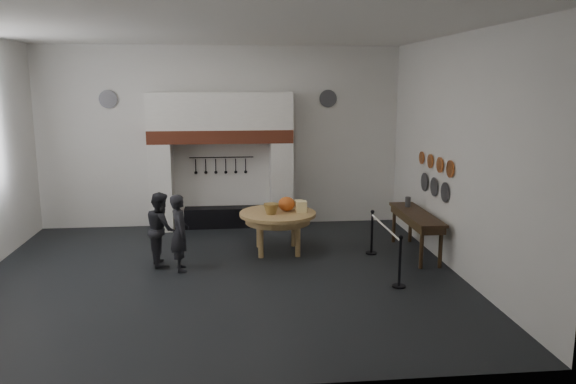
{
  "coord_description": "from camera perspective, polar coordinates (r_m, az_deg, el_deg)",
  "views": [
    {
      "loc": [
        0.22,
        -10.17,
        3.6
      ],
      "look_at": [
        1.41,
        1.26,
        1.35
      ],
      "focal_mm": 35.0,
      "sensor_mm": 36.0,
      "label": 1
    }
  ],
  "objects": [
    {
      "name": "floor",
      "position": [
        10.79,
        -6.83,
        -8.49
      ],
      "size": [
        9.0,
        8.0,
        0.02
      ],
      "primitive_type": "cube",
      "color": "black",
      "rests_on": "ground"
    },
    {
      "name": "pumpkin",
      "position": [
        12.07,
        -0.15,
        -1.22
      ],
      "size": [
        0.36,
        0.36,
        0.31
      ],
      "primitive_type": "ellipsoid",
      "color": "#CA561C",
      "rests_on": "work_table"
    },
    {
      "name": "pewter_plate_left",
      "position": [
        11.59,
        15.65,
        -0.03
      ],
      "size": [
        0.03,
        0.4,
        0.4
      ],
      "primitive_type": "cylinder",
      "rotation": [
        0.0,
        1.57,
        0.0
      ],
      "color": "#4C4C51",
      "rests_on": "wall_right"
    },
    {
      "name": "side_table",
      "position": [
        12.12,
        12.92,
        -2.22
      ],
      "size": [
        0.55,
        2.2,
        0.06
      ],
      "primitive_type": "cube",
      "color": "#3C2B16",
      "rests_on": "floor"
    },
    {
      "name": "iron_range",
      "position": [
        14.29,
        -6.64,
        -2.56
      ],
      "size": [
        1.9,
        0.45,
        0.5
      ],
      "primitive_type": "cube",
      "color": "black",
      "rests_on": "floor"
    },
    {
      "name": "copper_pan_d",
      "position": [
        12.85,
        13.42,
        3.4
      ],
      "size": [
        0.03,
        0.28,
        0.28
      ],
      "primitive_type": "cylinder",
      "rotation": [
        0.0,
        1.57,
        0.0
      ],
      "color": "#C6662D",
      "rests_on": "wall_right"
    },
    {
      "name": "chimney_hood",
      "position": [
        13.84,
        -6.89,
        8.18
      ],
      "size": [
        3.5,
        0.7,
        0.9
      ],
      "primitive_type": "cube",
      "color": "silver",
      "rests_on": "hearth_brick_band"
    },
    {
      "name": "wall_back",
      "position": [
        14.24,
        -6.81,
        5.56
      ],
      "size": [
        9.0,
        0.02,
        4.5
      ],
      "primitive_type": "cube",
      "color": "silver",
      "rests_on": "floor"
    },
    {
      "name": "cheese_block_small",
      "position": [
        12.25,
        1.09,
        -1.29
      ],
      "size": [
        0.18,
        0.18,
        0.2
      ],
      "primitive_type": "cube",
      "color": "#F2DB91",
      "rests_on": "work_table"
    },
    {
      "name": "barrier_post_far",
      "position": [
        12.07,
        8.51,
        -4.18
      ],
      "size": [
        0.05,
        0.05,
        0.9
      ],
      "primitive_type": "cylinder",
      "color": "black",
      "rests_on": "floor"
    },
    {
      "name": "utensil_rail",
      "position": [
        14.21,
        -6.77,
        3.52
      ],
      "size": [
        1.6,
        0.02,
        0.02
      ],
      "primitive_type": "cylinder",
      "rotation": [
        0.0,
        1.57,
        0.0
      ],
      "color": "black",
      "rests_on": "wall_back"
    },
    {
      "name": "copper_pan_b",
      "position": [
        11.83,
        15.16,
        2.67
      ],
      "size": [
        0.03,
        0.32,
        0.32
      ],
      "primitive_type": "cylinder",
      "rotation": [
        0.0,
        1.57,
        0.0
      ],
      "color": "#C6662D",
      "rests_on": "wall_right"
    },
    {
      "name": "copper_pan_c",
      "position": [
        12.34,
        14.26,
        3.05
      ],
      "size": [
        0.03,
        0.3,
        0.3
      ],
      "primitive_type": "cylinder",
      "rotation": [
        0.0,
        1.57,
        0.0
      ],
      "color": "#C6662D",
      "rests_on": "wall_right"
    },
    {
      "name": "barrier_rope",
      "position": [
        11.04,
        9.85,
        -3.52
      ],
      "size": [
        0.04,
        2.0,
        0.04
      ],
      "primitive_type": "cylinder",
      "rotation": [
        1.57,
        0.0,
        0.0
      ],
      "color": "white",
      "rests_on": "barrier_post_near"
    },
    {
      "name": "wall_right",
      "position": [
        11.12,
        16.81,
        3.63
      ],
      "size": [
        0.02,
        8.0,
        4.5
      ],
      "primitive_type": "cube",
      "color": "silver",
      "rests_on": "floor"
    },
    {
      "name": "visitor_far",
      "position": [
        11.46,
        -12.76,
        -3.66
      ],
      "size": [
        0.73,
        0.84,
        1.48
      ],
      "primitive_type": "imported",
      "rotation": [
        0.0,
        0.0,
        1.84
      ],
      "color": "black",
      "rests_on": "floor"
    },
    {
      "name": "visitor_near",
      "position": [
        11.03,
        -10.93,
        -4.09
      ],
      "size": [
        0.46,
        0.61,
        1.5
      ],
      "primitive_type": "imported",
      "rotation": [
        0.0,
        0.0,
        1.76
      ],
      "color": "black",
      "rests_on": "floor"
    },
    {
      "name": "bread_loaf",
      "position": [
        12.3,
        -1.65,
        -1.41
      ],
      "size": [
        0.31,
        0.18,
        0.13
      ],
      "primitive_type": "ellipsoid",
      "color": "#9B5937",
      "rests_on": "work_table"
    },
    {
      "name": "pewter_plate_back_right",
      "position": [
        14.35,
        4.09,
        9.45
      ],
      "size": [
        0.44,
        0.03,
        0.44
      ],
      "primitive_type": "cylinder",
      "rotation": [
        1.57,
        0.0,
        0.0
      ],
      "color": "#4C4C51",
      "rests_on": "wall_back"
    },
    {
      "name": "pewter_plate_mid",
      "position": [
        12.14,
        14.63,
        0.51
      ],
      "size": [
        0.03,
        0.4,
        0.4
      ],
      "primitive_type": "cylinder",
      "rotation": [
        0.0,
        1.57,
        0.0
      ],
      "color": "#4C4C51",
      "rests_on": "wall_right"
    },
    {
      "name": "cheese_block_big",
      "position": [
        11.96,
        1.36,
        -1.5
      ],
      "size": [
        0.22,
        0.22,
        0.24
      ],
      "primitive_type": "cube",
      "color": "#FFE798",
      "rests_on": "work_table"
    },
    {
      "name": "pewter_jug",
      "position": [
        12.65,
        12.08,
        -0.99
      ],
      "size": [
        0.12,
        0.12,
        0.22
      ],
      "primitive_type": "cylinder",
      "color": "#4D4E52",
      "rests_on": "side_table"
    },
    {
      "name": "hearth_brick_band",
      "position": [
        13.88,
        -6.83,
        5.67
      ],
      "size": [
        3.5,
        0.72,
        0.32
      ],
      "primitive_type": "cube",
      "color": "#9E442B",
      "rests_on": "chimney_pier_left"
    },
    {
      "name": "work_table",
      "position": [
        11.99,
        -1.05,
        -2.23
      ],
      "size": [
        1.86,
        1.86,
        0.07
      ],
      "primitive_type": "cylinder",
      "rotation": [
        0.0,
        0.0,
        0.15
      ],
      "color": "tan",
      "rests_on": "floor"
    },
    {
      "name": "wall_front",
      "position": [
        6.32,
        -7.8,
        -1.34
      ],
      "size": [
        9.0,
        0.02,
        4.5
      ],
      "primitive_type": "cube",
      "color": "silver",
      "rests_on": "floor"
    },
    {
      "name": "wicker_basket",
      "position": [
        11.8,
        -1.72,
        -1.73
      ],
      "size": [
        0.36,
        0.36,
        0.22
      ],
      "primitive_type": "cone",
      "rotation": [
        3.14,
        0.0,
        0.15
      ],
      "color": "olive",
      "rests_on": "work_table"
    },
    {
      "name": "copper_pan_a",
      "position": [
        11.32,
        16.15,
        2.26
      ],
      "size": [
        0.03,
        0.34,
        0.34
      ],
      "primitive_type": "cylinder",
      "rotation": [
        0.0,
        1.57,
        0.0
      ],
      "color": "#C6662D",
      "rests_on": "wall_right"
    },
    {
      "name": "chimney_pier_right",
      "position": [
        14.11,
        -0.72,
        0.76
      ],
      "size": [
        0.55,
        0.7,
        2.15
      ],
      "primitive_type": "cube",
      "color": "silver",
      "rests_on": "floor"
    },
    {
      "name": "barrier_post_near",
      "position": [
        10.23,
        11.29,
        -7.08
      ],
      "size": [
        0.05,
        0.05,
        0.9
      ],
      "primitive_type": "cylinder",
      "color": "black",
      "rests_on": "floor"
    },
    {
      "name": "pewter_plate_right",
      "position": [
        12.69,
        13.69,
        1.01
      ],
      "size": [
        0.03,
        0.4,
        0.4
      ],
      "primitive_type": "cylinder",
      "rotation": [
        0.0,
        1.57,
        0.0
      ],
      "color": "#4C4C51",
      "rests_on": "wall_right"
    },
    {
      "name": "chimney_pier_left",
      "position": [
        14.15,
        -12.7,
        0.52
      ],
      "size": [
        0.55,
        0.7,
        2.15
      ],
      "primitive_type": "cube",
      "color": "silver",
      "rests_on": "floor"
    },
    {
      "name": "ceiling",
      "position": [
        10.21,
        -7.42,
        16.05
      ],
      "size": [
        9.0,
        8.0,
        0.02
      ],
      "primitive_type": "cube",
      "color": "silver",
      "rests_on": "wall_back"
    },
    {
      "name": "pewter_plate_back_left",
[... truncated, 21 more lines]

